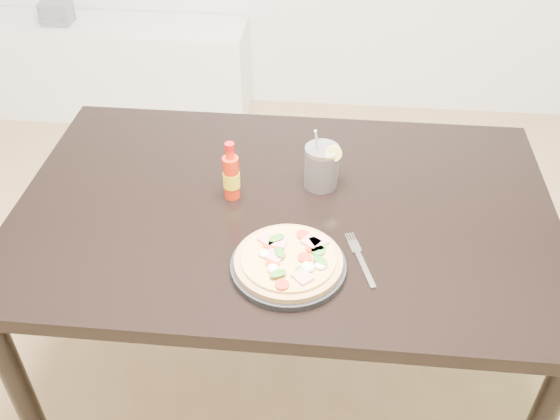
# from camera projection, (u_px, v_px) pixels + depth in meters

# --- Properties ---
(dining_table) EXTENTS (1.40, 0.90, 0.75)m
(dining_table) POSITION_uv_depth(u_px,v_px,m) (284.00, 229.00, 1.68)
(dining_table) COLOR black
(dining_table) RESTS_ON ground
(plate) EXTENTS (0.27, 0.27, 0.02)m
(plate) POSITION_uv_depth(u_px,v_px,m) (288.00, 266.00, 1.44)
(plate) COLOR black
(plate) RESTS_ON dining_table
(pizza) EXTENTS (0.25, 0.25, 0.03)m
(pizza) POSITION_uv_depth(u_px,v_px,m) (289.00, 260.00, 1.42)
(pizza) COLOR tan
(pizza) RESTS_ON plate
(hot_sauce_bottle) EXTENTS (0.05, 0.05, 0.17)m
(hot_sauce_bottle) POSITION_uv_depth(u_px,v_px,m) (231.00, 176.00, 1.61)
(hot_sauce_bottle) COLOR red
(hot_sauce_bottle) RESTS_ON dining_table
(cola_cup) EXTENTS (0.10, 0.09, 0.18)m
(cola_cup) POSITION_uv_depth(u_px,v_px,m) (321.00, 167.00, 1.66)
(cola_cup) COLOR black
(cola_cup) RESTS_ON dining_table
(fork) EXTENTS (0.07, 0.18, 0.00)m
(fork) POSITION_uv_depth(u_px,v_px,m) (360.00, 258.00, 1.46)
(fork) COLOR silver
(fork) RESTS_ON dining_table
(media_console) EXTENTS (1.40, 0.34, 0.50)m
(media_console) POSITION_uv_depth(u_px,v_px,m) (116.00, 69.00, 3.33)
(media_console) COLOR white
(media_console) RESTS_ON ground
(cd_stack) EXTENTS (0.14, 0.12, 0.11)m
(cd_stack) POSITION_uv_depth(u_px,v_px,m) (57.00, 12.00, 3.14)
(cd_stack) COLOR slate
(cd_stack) RESTS_ON media_console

